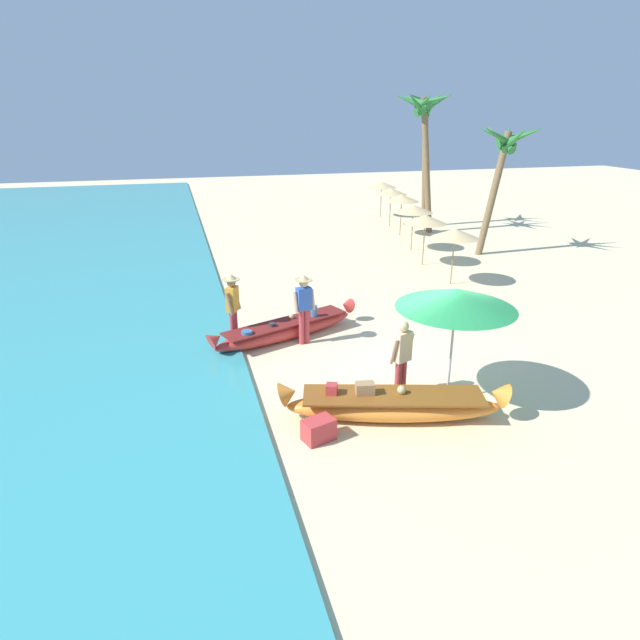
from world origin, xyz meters
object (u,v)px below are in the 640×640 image
object	(u,v)px
palm_tree_mid_cluster	(426,121)
patio_umbrella_large	(456,299)
boat_red_midground	(286,329)
person_tourist_customer	(402,355)
person_vendor_hatted	(304,304)
palm_tree_leaning_seaward	(424,118)
boat_orange_foreground	(392,405)
cooler_box	(319,430)
palm_tree_tall_inland	(506,149)
person_vendor_assistant	(233,304)

from	to	relation	value
palm_tree_mid_cluster	patio_umbrella_large	bearing A→B (deg)	-112.85
patio_umbrella_large	palm_tree_mid_cluster	world-z (taller)	palm_tree_mid_cluster
boat_red_midground	person_tourist_customer	size ratio (longest dim) A/B	2.55
palm_tree_mid_cluster	person_vendor_hatted	bearing A→B (deg)	-125.16
person_vendor_hatted	palm_tree_leaning_seaward	world-z (taller)	palm_tree_leaning_seaward
palm_tree_leaning_seaward	palm_tree_mid_cluster	xyz separation A→B (m)	(0.73, 1.40, -0.18)
palm_tree_leaning_seaward	boat_red_midground	bearing A→B (deg)	-128.25
boat_orange_foreground	cooler_box	distance (m)	1.59
person_tourist_customer	patio_umbrella_large	size ratio (longest dim) A/B	0.70
palm_tree_tall_inland	palm_tree_leaning_seaward	size ratio (longest dim) A/B	0.80
palm_tree_tall_inland	person_vendor_hatted	bearing A→B (deg)	-144.28
boat_red_midground	palm_tree_mid_cluster	size ratio (longest dim) A/B	0.66
person_vendor_assistant	palm_tree_leaning_seaward	xyz separation A→B (m)	(10.08, 10.99, 4.17)
boat_red_midground	palm_tree_leaning_seaward	world-z (taller)	palm_tree_leaning_seaward
boat_red_midground	palm_tree_mid_cluster	xyz separation A→B (m)	(9.48, 12.50, 4.78)
cooler_box	boat_red_midground	bearing A→B (deg)	66.99
boat_red_midground	palm_tree_mid_cluster	world-z (taller)	palm_tree_mid_cluster
patio_umbrella_large	boat_red_midground	bearing A→B (deg)	122.43
person_tourist_customer	palm_tree_tall_inland	xyz separation A→B (m)	(8.47, 10.17, 3.22)
palm_tree_mid_cluster	cooler_box	size ratio (longest dim) A/B	11.55
patio_umbrella_large	person_vendor_hatted	bearing A→B (deg)	121.19
boat_red_midground	person_vendor_hatted	size ratio (longest dim) A/B	2.34
person_tourist_customer	palm_tree_tall_inland	world-z (taller)	palm_tree_tall_inland
person_tourist_customer	palm_tree_mid_cluster	bearing A→B (deg)	64.06
patio_umbrella_large	palm_tree_mid_cluster	distance (m)	18.12
person_tourist_customer	palm_tree_leaning_seaward	distance (m)	16.86
patio_umbrella_large	cooler_box	bearing A→B (deg)	-166.03
boat_red_midground	patio_umbrella_large	world-z (taller)	patio_umbrella_large
boat_red_midground	cooler_box	world-z (taller)	boat_red_midground
person_tourist_customer	patio_umbrella_large	bearing A→B (deg)	-24.65
person_vendor_hatted	patio_umbrella_large	distance (m)	4.32
boat_red_midground	person_vendor_assistant	distance (m)	1.55
palm_tree_mid_cluster	cooler_box	distance (m)	20.43
person_vendor_hatted	palm_tree_mid_cluster	size ratio (longest dim) A/B	0.28
palm_tree_tall_inland	palm_tree_mid_cluster	xyz separation A→B (m)	(-0.64, 5.92, 0.88)
person_vendor_hatted	cooler_box	size ratio (longest dim) A/B	3.26
patio_umbrella_large	palm_tree_leaning_seaward	bearing A→B (deg)	67.60
boat_red_midground	person_vendor_assistant	size ratio (longest dim) A/B	2.34
person_tourist_customer	person_vendor_assistant	distance (m)	4.75
person_vendor_assistant	patio_umbrella_large	distance (m)	5.74
boat_red_midground	patio_umbrella_large	size ratio (longest dim) A/B	1.77
person_tourist_customer	cooler_box	size ratio (longest dim) A/B	2.99
boat_orange_foreground	palm_tree_leaning_seaward	bearing A→B (deg)	63.87
boat_orange_foreground	person_tourist_customer	bearing A→B (deg)	57.86
person_vendor_hatted	person_tourist_customer	distance (m)	3.41
person_vendor_hatted	person_vendor_assistant	bearing A→B (deg)	162.58
boat_orange_foreground	cooler_box	xyz separation A→B (m)	(-1.55, -0.34, -0.08)
person_vendor_hatted	palm_tree_tall_inland	size ratio (longest dim) A/B	0.35
boat_orange_foreground	palm_tree_tall_inland	xyz separation A→B (m)	(8.97, 10.96, 3.87)
person_tourist_customer	person_vendor_assistant	bearing A→B (deg)	128.92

